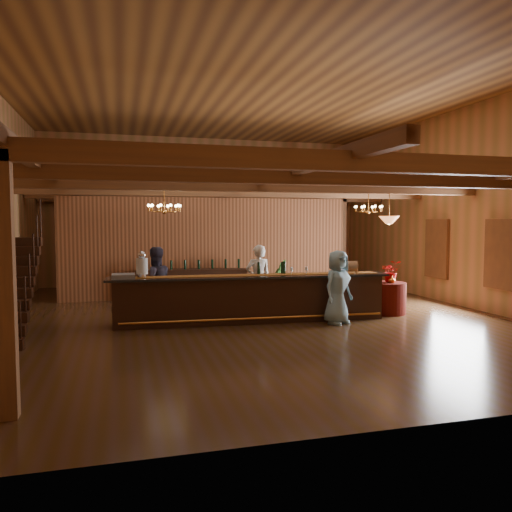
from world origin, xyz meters
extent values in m
plane|color=#442A1C|center=(0.00, 0.00, 0.00)|extent=(14.00, 14.00, 0.00)
plane|color=#A36A30|center=(0.00, 0.00, 5.50)|extent=(14.00, 14.00, 0.00)
cube|color=#C37D4E|center=(0.00, 7.00, 2.75)|extent=(12.00, 0.10, 5.50)
cube|color=#C37D4E|center=(0.00, -7.00, 2.75)|extent=(12.00, 0.10, 5.50)
cube|color=#C37D4E|center=(6.00, 0.00, 2.75)|extent=(0.10, 14.00, 5.50)
cube|color=brown|center=(0.00, -5.50, 3.20)|extent=(11.90, 0.20, 0.28)
cube|color=brown|center=(0.00, -3.00, 3.20)|extent=(11.90, 0.20, 0.28)
cube|color=brown|center=(0.00, -0.50, 3.20)|extent=(11.90, 0.20, 0.28)
cube|color=brown|center=(0.00, 2.00, 3.20)|extent=(11.90, 0.20, 0.28)
cube|color=brown|center=(0.00, 4.50, 3.20)|extent=(11.90, 0.20, 0.28)
cube|color=brown|center=(0.00, 6.80, 3.20)|extent=(11.90, 0.20, 0.28)
cube|color=brown|center=(-4.50, 0.00, 3.34)|extent=(0.18, 13.90, 0.22)
cube|color=brown|center=(0.00, 0.00, 3.34)|extent=(0.18, 13.90, 0.22)
cube|color=brown|center=(4.50, 0.00, 3.34)|extent=(0.18, 13.90, 0.22)
cube|color=brown|center=(-4.50, 4.50, 1.60)|extent=(0.20, 0.20, 3.20)
cube|color=brown|center=(4.50, 4.50, 1.60)|extent=(0.20, 0.20, 3.20)
cube|color=brown|center=(-4.50, -5.50, 1.60)|extent=(0.20, 0.20, 3.20)
cube|color=brown|center=(-0.50, 3.50, 1.55)|extent=(9.00, 0.18, 3.10)
cube|color=white|center=(5.95, -1.60, 1.55)|extent=(0.12, 1.05, 1.75)
cube|color=white|center=(5.95, 1.00, 1.55)|extent=(0.12, 1.05, 1.75)
cube|color=black|center=(-5.45, -1.44, 0.50)|extent=(1.00, 0.28, 0.20)
cube|color=black|center=(-5.45, -1.16, 0.70)|extent=(1.00, 0.28, 0.20)
cube|color=black|center=(-5.45, -0.88, 0.90)|extent=(1.00, 0.28, 0.20)
cube|color=black|center=(-5.45, -0.60, 1.10)|extent=(1.00, 0.28, 0.20)
cube|color=black|center=(-5.45, -0.32, 1.30)|extent=(1.00, 0.28, 0.20)
cube|color=black|center=(-5.45, -0.04, 1.50)|extent=(1.00, 0.28, 0.20)
cube|color=black|center=(-5.45, 0.24, 1.70)|extent=(1.00, 0.28, 0.20)
cube|color=black|center=(-5.45, 0.52, 1.90)|extent=(1.00, 0.28, 0.20)
cube|color=black|center=(1.00, 5.50, 0.55)|extent=(1.20, 0.60, 1.10)
cube|color=brown|center=(-2.00, 5.50, 0.50)|extent=(1.00, 0.60, 1.00)
cube|color=black|center=(-0.23, -0.67, 0.52)|extent=(6.33, 1.06, 1.05)
cube|color=black|center=(-0.23, -0.67, 1.08)|extent=(6.65, 1.21, 0.05)
cube|color=maroon|center=(-0.23, -0.67, 1.11)|extent=(6.20, 0.79, 0.01)
cylinder|color=orange|center=(-0.23, -1.09, 0.16)|extent=(6.08, 0.42, 0.05)
cylinder|color=silver|center=(-2.73, -0.47, 1.14)|extent=(0.18, 0.18, 0.08)
cylinder|color=silver|center=(-2.73, -0.47, 1.36)|extent=(0.26, 0.26, 0.36)
sphere|color=silver|center=(-2.73, -0.47, 1.61)|extent=(0.18, 0.18, 0.18)
cube|color=gray|center=(-3.14, -0.55, 1.15)|extent=(0.50, 0.50, 0.10)
cube|color=brown|center=(2.09, -0.87, 1.25)|extent=(0.06, 0.06, 0.30)
cube|color=brown|center=(2.37, -0.87, 1.25)|extent=(0.06, 0.06, 0.30)
cylinder|color=brown|center=(2.23, -0.87, 1.28)|extent=(0.24, 0.24, 0.24)
cylinder|color=black|center=(-0.02, -0.56, 1.25)|extent=(0.07, 0.07, 0.30)
cylinder|color=black|center=(0.56, -0.59, 1.25)|extent=(0.07, 0.07, 0.30)
cylinder|color=black|center=(0.60, -0.60, 1.25)|extent=(0.07, 0.07, 0.30)
cylinder|color=black|center=(0.61, -0.60, 1.25)|extent=(0.07, 0.07, 0.30)
cube|color=black|center=(-1.12, 3.03, 0.46)|extent=(3.34, 1.00, 0.93)
cylinder|color=#450C04|center=(3.41, -0.57, 0.40)|extent=(0.93, 0.93, 0.80)
cylinder|color=orange|center=(-2.12, 0.60, 2.90)|extent=(0.02, 0.02, 0.60)
sphere|color=orange|center=(-2.12, 0.60, 2.60)|extent=(0.12, 0.12, 0.12)
torus|color=orange|center=(-2.12, 0.60, 2.70)|extent=(0.80, 0.80, 0.04)
cylinder|color=orange|center=(3.62, 0.92, 2.91)|extent=(0.02, 0.02, 0.57)
sphere|color=orange|center=(3.62, 0.92, 2.63)|extent=(0.12, 0.12, 0.12)
torus|color=orange|center=(3.62, 0.92, 2.73)|extent=(0.80, 0.80, 0.04)
cylinder|color=orange|center=(3.41, -0.57, 2.80)|extent=(0.02, 0.02, 0.80)
cone|color=#D46F37|center=(3.41, -0.57, 2.40)|extent=(0.52, 0.52, 0.20)
imported|color=white|center=(0.17, 0.16, 0.89)|extent=(0.65, 0.43, 1.78)
imported|color=#302D3F|center=(-2.42, -0.03, 0.88)|extent=(1.01, 0.89, 1.77)
imported|color=#85B4C7|center=(1.64, -1.41, 0.85)|extent=(0.99, 0.87, 1.70)
imported|color=#224F19|center=(1.30, 2.19, 0.62)|extent=(0.84, 0.76, 1.23)
imported|color=#A70606|center=(3.52, -0.56, 1.09)|extent=(0.63, 0.59, 0.56)
imported|color=orange|center=(3.45, -0.71, 0.95)|extent=(0.18, 0.18, 0.28)
camera|label=1|loc=(-3.17, -11.93, 2.37)|focal=35.00mm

